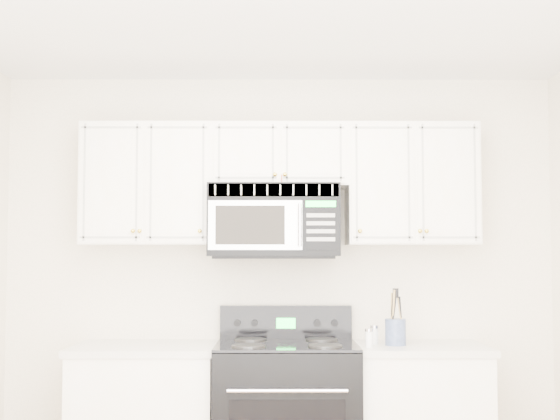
{
  "coord_description": "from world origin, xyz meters",
  "views": [
    {
      "loc": [
        -0.02,
        -3.26,
        1.44
      ],
      "look_at": [
        0.0,
        1.3,
        1.72
      ],
      "focal_mm": 50.0,
      "sensor_mm": 36.0,
      "label": 1
    }
  ],
  "objects": [
    {
      "name": "utensil_crock",
      "position": [
        0.69,
        1.41,
        1.01
      ],
      "size": [
        0.12,
        0.12,
        0.33
      ],
      "color": "slate",
      "rests_on": "base_cabinet_right"
    },
    {
      "name": "upper_cabinets",
      "position": [
        0.0,
        1.58,
        1.93
      ],
      "size": [
        2.44,
        0.37,
        0.75
      ],
      "color": "silver",
      "rests_on": "ground"
    },
    {
      "name": "shaker_pepper",
      "position": [
        0.52,
        1.3,
        0.98
      ],
      "size": [
        0.05,
        0.05,
        0.11
      ],
      "color": "white",
      "rests_on": "base_cabinet_right"
    },
    {
      "name": "room",
      "position": [
        0.0,
        0.0,
        1.3
      ],
      "size": [
        3.51,
        3.51,
        2.61
      ],
      "color": "brown",
      "rests_on": "ground"
    },
    {
      "name": "microwave",
      "position": [
        -0.04,
        1.55,
        1.67
      ],
      "size": [
        0.8,
        0.45,
        0.44
      ],
      "color": "black",
      "rests_on": "ground"
    },
    {
      "name": "shaker_salt",
      "position": [
        0.57,
        1.47,
        0.98
      ],
      "size": [
        0.05,
        0.05,
        0.11
      ],
      "color": "white",
      "rests_on": "base_cabinet_right"
    },
    {
      "name": "range",
      "position": [
        0.04,
        1.4,
        0.48
      ],
      "size": [
        0.83,
        0.75,
        1.14
      ],
      "color": "black",
      "rests_on": "ground"
    }
  ]
}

